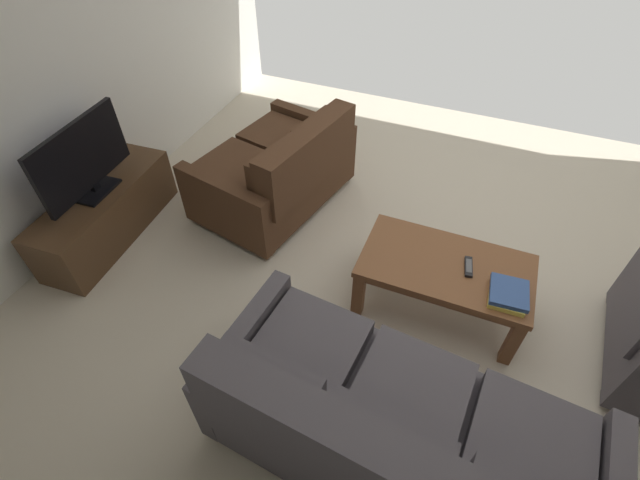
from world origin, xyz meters
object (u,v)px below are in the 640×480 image
(loveseat_near, at_px, (279,170))
(tv_stand, at_px, (107,213))
(book_stack, at_px, (508,294))
(coffee_table, at_px, (445,271))
(sofa_main, at_px, (393,435))
(flat_tv, at_px, (83,159))
(tv_remote, at_px, (469,267))

(loveseat_near, bearing_deg, tv_stand, 38.38)
(loveseat_near, bearing_deg, book_stack, 158.29)
(loveseat_near, relative_size, coffee_table, 1.33)
(sofa_main, relative_size, tv_stand, 1.54)
(flat_tv, bearing_deg, book_stack, -177.68)
(sofa_main, height_order, book_stack, sofa_main)
(book_stack, bearing_deg, flat_tv, 2.32)
(flat_tv, distance_m, tv_remote, 2.64)
(tv_remote, bearing_deg, book_stack, 148.68)
(flat_tv, bearing_deg, tv_stand, 19.13)
(book_stack, xyz_separation_m, tv_remote, (0.24, -0.15, -0.02))
(flat_tv, bearing_deg, loveseat_near, -141.61)
(coffee_table, relative_size, tv_remote, 6.28)
(loveseat_near, distance_m, coffee_table, 1.55)
(tv_remote, bearing_deg, flat_tv, 5.72)
(loveseat_near, relative_size, tv_stand, 1.11)
(sofa_main, relative_size, tv_remote, 11.54)
(sofa_main, relative_size, flat_tv, 2.35)
(coffee_table, height_order, flat_tv, flat_tv)
(flat_tv, bearing_deg, coffee_table, -174.38)
(sofa_main, height_order, flat_tv, flat_tv)
(book_stack, bearing_deg, sofa_main, 68.08)
(loveseat_near, distance_m, tv_stand, 1.35)
(coffee_table, xyz_separation_m, book_stack, (-0.36, 0.13, 0.10))
(book_stack, height_order, tv_remote, book_stack)
(tv_stand, bearing_deg, tv_remote, -174.28)
(sofa_main, distance_m, book_stack, 1.05)
(loveseat_near, height_order, flat_tv, flat_tv)
(coffee_table, xyz_separation_m, tv_stand, (2.49, 0.24, -0.15))
(flat_tv, height_order, book_stack, flat_tv)
(tv_remote, bearing_deg, coffee_table, 7.75)
(sofa_main, xyz_separation_m, book_stack, (-0.39, -0.97, 0.10))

